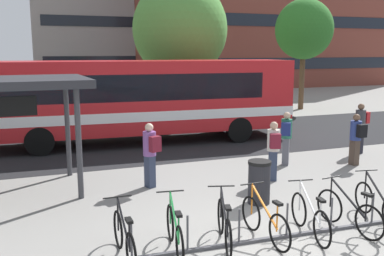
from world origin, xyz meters
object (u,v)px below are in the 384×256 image
parked_bicycle_orange_3 (265,221)px  commuter_maroon_pack_4 (273,147)px  commuter_black_pack_3 (356,136)px  parked_bicycle_black_2 (224,225)px  commuter_navy_pack_0 (286,135)px  parked_bicycle_white_4 (310,217)px  street_tree_1 (304,30)px  parked_bicycle_green_1 (175,232)px  commuter_red_pack_5 (361,125)px  parked_bicycle_black_0 (124,239)px  parked_bicycle_black_6 (378,204)px  street_tree_0 (180,29)px  commuter_maroon_pack_1 (150,151)px  parked_bicycle_black_5 (349,212)px  trash_bin (259,182)px  city_bus (141,98)px

parked_bicycle_orange_3 → commuter_maroon_pack_4: 3.96m
parked_bicycle_orange_3 → commuter_black_pack_3: commuter_black_pack_3 is taller
parked_bicycle_black_2 → commuter_navy_pack_0: bearing=-26.4°
parked_bicycle_white_4 → street_tree_1: (10.67, 15.88, 4.46)m
parked_bicycle_green_1 → commuter_red_pack_5: (8.44, 4.93, 0.64)m
parked_bicycle_black_0 → parked_bicycle_black_2: (1.85, -0.06, 0.00)m
commuter_navy_pack_0 → street_tree_1: (8.22, 11.18, 3.87)m
parked_bicycle_green_1 → parked_bicycle_black_2: same height
parked_bicycle_black_6 → parked_bicycle_orange_3: bearing=99.8°
parked_bicycle_white_4 → commuter_navy_pack_0: commuter_navy_pack_0 is taller
parked_bicycle_green_1 → commuter_maroon_pack_4: bearing=-42.3°
street_tree_0 → parked_bicycle_black_0: bearing=-112.5°
commuter_maroon_pack_1 → commuter_red_pack_5: size_ratio=0.97×
parked_bicycle_black_5 → parked_bicycle_orange_3: bearing=76.7°
trash_bin → street_tree_0: bearing=80.0°
commuter_navy_pack_0 → trash_bin: (-2.46, -2.72, -0.46)m
parked_bicycle_green_1 → trash_bin: 3.17m
trash_bin → parked_bicycle_black_5: bearing=-66.1°
city_bus → commuter_red_pack_5: size_ratio=6.85×
parked_bicycle_black_0 → commuter_red_pack_5: (9.34, 4.91, 0.64)m
commuter_maroon_pack_4 → street_tree_1: 16.11m
parked_bicycle_white_4 → commuter_red_pack_5: bearing=-37.7°
city_bus → parked_bicycle_white_4: bearing=-81.2°
parked_bicycle_orange_3 → commuter_black_pack_3: (5.44, 3.82, 0.55)m
city_bus → parked_bicycle_black_2: city_bus is taller
city_bus → parked_bicycle_green_1: city_bus is taller
commuter_black_pack_3 → commuter_red_pack_5: size_ratio=0.92×
parked_bicycle_black_2 → commuter_red_pack_5: (7.49, 4.96, 0.64)m
city_bus → commuter_maroon_pack_4: bearing=-67.7°
commuter_maroon_pack_1 → parked_bicycle_black_2: bearing=166.7°
commuter_black_pack_3 → commuter_red_pack_5: bearing=-46.2°
parked_bicycle_black_0 → parked_bicycle_green_1: bearing=-92.8°
commuter_navy_pack_0 → commuter_maroon_pack_1: bearing=135.5°
trash_bin → parked_bicycle_white_4: bearing=-89.5°
commuter_maroon_pack_4 → commuter_red_pack_5: commuter_red_pack_5 is taller
commuter_maroon_pack_1 → city_bus: bearing=-30.8°
street_tree_0 → parked_bicycle_orange_3: bearing=-102.3°
parked_bicycle_black_6 → commuter_navy_pack_0: commuter_navy_pack_0 is taller
parked_bicycle_black_2 → commuter_black_pack_3: size_ratio=1.02×
parked_bicycle_black_6 → commuter_black_pack_3: (2.74, 3.84, 0.55)m
parked_bicycle_orange_3 → street_tree_0: bearing=-14.1°
parked_bicycle_black_5 → commuter_red_pack_5: bearing=-50.4°
commuter_maroon_pack_4 → city_bus: bearing=39.9°
commuter_red_pack_5 → commuter_maroon_pack_1: bearing=-4.3°
parked_bicycle_black_2 → parked_bicycle_black_0: bearing=104.8°
parked_bicycle_green_1 → parked_bicycle_black_6: size_ratio=1.00×
commuter_black_pack_3 → trash_bin: bearing=113.0°
trash_bin → parked_bicycle_black_6: bearing=-46.1°
parked_bicycle_black_0 → commuter_maroon_pack_4: commuter_maroon_pack_4 is taller
parked_bicycle_black_2 → commuter_navy_pack_0: commuter_navy_pack_0 is taller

